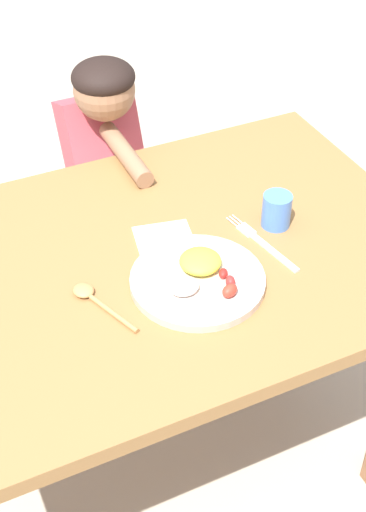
# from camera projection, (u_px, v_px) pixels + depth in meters

# --- Properties ---
(ground_plane) EXTENTS (8.00, 8.00, 0.00)m
(ground_plane) POSITION_uv_depth(u_px,v_px,m) (154.00, 462.00, 1.96)
(ground_plane) COLOR #BBAD9A
(dining_table) EXTENTS (1.23, 0.80, 0.74)m
(dining_table) POSITION_uv_depth(u_px,v_px,m) (146.00, 305.00, 1.56)
(dining_table) COLOR olive
(dining_table) RESTS_ON ground_plane
(plate) EXTENTS (0.27, 0.27, 0.05)m
(plate) POSITION_uv_depth(u_px,v_px,m) (198.00, 278.00, 1.41)
(plate) COLOR beige
(plate) RESTS_ON dining_table
(fork) EXTENTS (0.06, 0.22, 0.01)m
(fork) POSITION_uv_depth(u_px,v_px,m) (262.00, 243.00, 1.51)
(fork) COLOR silver
(fork) RESTS_ON dining_table
(spoon) EXTENTS (0.09, 0.17, 0.02)m
(spoon) POSITION_uv_depth(u_px,v_px,m) (93.00, 298.00, 1.38)
(spoon) COLOR tan
(spoon) RESTS_ON dining_table
(drinking_cup) EXTENTS (0.06, 0.06, 0.08)m
(drinking_cup) POSITION_uv_depth(u_px,v_px,m) (277.00, 210.00, 1.54)
(drinking_cup) COLOR #4E83E1
(drinking_cup) RESTS_ON dining_table
(person) EXTENTS (0.20, 0.43, 0.95)m
(person) POSITION_uv_depth(u_px,v_px,m) (105.00, 195.00, 2.04)
(person) COLOR #464E5F
(person) RESTS_ON ground_plane
(napkin) EXTENTS (0.15, 0.17, 0.00)m
(napkin) POSITION_uv_depth(u_px,v_px,m) (166.00, 244.00, 1.51)
(napkin) COLOR white
(napkin) RESTS_ON dining_table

